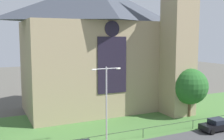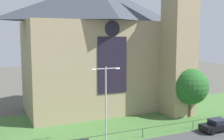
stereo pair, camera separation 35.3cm
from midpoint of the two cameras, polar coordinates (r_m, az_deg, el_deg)
The scene contains 7 objects.
ground at distance 38.15m, azimuth -2.87°, elevation -10.86°, with size 160.00×160.00×0.00m, color #56544C.
grass_verge at distance 36.39m, azimuth -1.66°, elevation -11.74°, with size 120.00×20.00×0.01m, color #477538.
church_building at distance 43.51m, azimuth -2.31°, elevation 5.09°, with size 23.20×16.20×26.00m.
iron_railing at distance 32.47m, azimuth 6.20°, elevation -12.30°, with size 29.64×0.07×1.13m.
tree_right_near at distance 41.30m, azimuth 15.73°, elevation -3.31°, with size 5.24×5.24×7.14m.
streetlamp_near at distance 29.10m, azimuth -1.53°, elevation -5.45°, with size 3.37×0.26×8.53m.
parked_car_black at distance 36.94m, azimuth 20.75°, elevation -10.70°, with size 4.23×2.08×1.51m.
Camera 1 is at (-13.76, -23.63, 11.59)m, focal length 43.75 mm.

